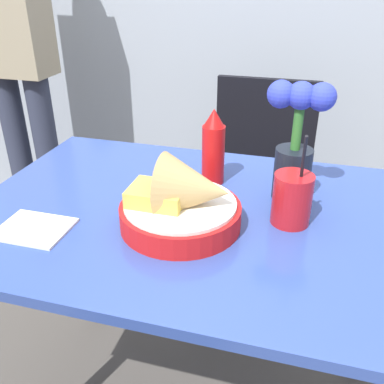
% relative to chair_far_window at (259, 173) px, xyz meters
% --- Properties ---
extents(dining_table, '(1.09, 0.74, 0.75)m').
position_rel_chair_far_window_xyz_m(dining_table, '(-0.06, -0.74, 0.11)').
color(dining_table, '#334C9E').
rests_on(dining_table, ground_plane).
extents(chair_far_window, '(0.40, 0.40, 0.88)m').
position_rel_chair_far_window_xyz_m(chair_far_window, '(0.00, 0.00, 0.00)').
color(chair_far_window, black).
rests_on(chair_far_window, ground_plane).
extents(food_basket, '(0.27, 0.27, 0.17)m').
position_rel_chair_far_window_xyz_m(food_basket, '(-0.07, -0.81, 0.29)').
color(food_basket, red).
rests_on(food_basket, dining_table).
extents(ketchup_bottle, '(0.06, 0.06, 0.20)m').
position_rel_chair_far_window_xyz_m(ketchup_bottle, '(-0.06, -0.58, 0.33)').
color(ketchup_bottle, red).
rests_on(ketchup_bottle, dining_table).
extents(drink_cup, '(0.09, 0.09, 0.22)m').
position_rel_chair_far_window_xyz_m(drink_cup, '(0.15, -0.73, 0.28)').
color(drink_cup, red).
rests_on(drink_cup, dining_table).
extents(flower_vase, '(0.15, 0.09, 0.29)m').
position_rel_chair_far_window_xyz_m(flower_vase, '(0.14, -0.61, 0.38)').
color(flower_vase, black).
rests_on(flower_vase, dining_table).
extents(napkin, '(0.15, 0.12, 0.01)m').
position_rel_chair_far_window_xyz_m(napkin, '(-0.39, -0.91, 0.23)').
color(napkin, white).
rests_on(napkin, dining_table).
extents(person_standing, '(0.32, 0.19, 1.73)m').
position_rel_chair_far_window_xyz_m(person_standing, '(-1.10, 0.06, 0.48)').
color(person_standing, '#2D3347').
rests_on(person_standing, ground_plane).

